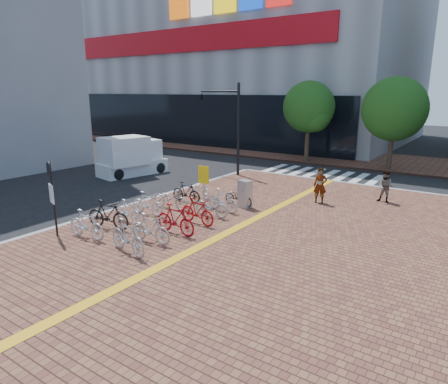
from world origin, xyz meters
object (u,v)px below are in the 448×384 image
Objects in this scene: bike_10 at (197,211)px; bike_12 at (223,200)px; yellow_sign at (204,178)px; traffic_light_pole at (221,112)px; bike_9 at (175,219)px; pedestrian_a at (320,185)px; bike_5 at (186,192)px; bike_13 at (238,197)px; bike_4 at (170,198)px; bike_7 at (128,237)px; pedestrian_b at (386,187)px; bike_1 at (108,215)px; bike_6 at (199,189)px; bike_0 at (86,224)px; bike_2 at (128,211)px; box_truck at (131,156)px; utility_box at (245,194)px; bike_8 at (150,229)px; bike_3 at (147,203)px; bike_11 at (211,206)px.

bike_12 is at bearing 10.97° from bike_10.
traffic_light_pole is (-3.85, 6.83, 2.62)m from yellow_sign.
pedestrian_a is (2.81, 7.15, 0.29)m from bike_9.
bike_5 is 1.02× the size of bike_13.
bike_13 is at bearing -54.29° from bike_4.
bike_7 is 1.26× the size of pedestrian_b.
pedestrian_a is at bearing -143.54° from pedestrian_b.
bike_1 reaches higher than bike_12.
bike_5 is 1.08m from bike_6.
bike_4 is 2.33m from bike_6.
bike_0 reaches higher than bike_4.
bike_1 reaches higher than bike_0.
box_truck is (-7.68, 7.24, 0.57)m from bike_2.
pedestrian_a is 0.30× the size of traffic_light_pole.
bike_13 is 10.39m from box_truck.
bike_4 is 1.06× the size of pedestrian_a.
bike_10 is 0.94× the size of yellow_sign.
bike_10 is 9.38m from pedestrian_b.
traffic_light_pole reaches higher than bike_9.
utility_box is at bearing -24.83° from bike_0.
bike_8 is at bearing -39.75° from box_truck.
bike_0 is at bearing -76.98° from traffic_light_pole.
bike_5 is 0.96× the size of pedestrian_a.
traffic_light_pole reaches higher than bike_3.
pedestrian_b is 1.22× the size of utility_box.
bike_12 is (2.33, -0.24, 0.01)m from bike_5.
box_truck is (-15.50, -1.89, 0.28)m from pedestrian_b.
box_truck reaches higher than bike_5.
pedestrian_b is (7.82, 9.13, 0.30)m from bike_2.
pedestrian_b is at bearing -39.31° from bike_12.
bike_8 is at bearing -124.85° from pedestrian_a.
bike_2 is 1.25× the size of utility_box.
bike_4 is at bearing -165.25° from bike_6.
traffic_light_pole is (-5.22, 12.72, 3.35)m from bike_7.
pedestrian_b is at bearing -50.12° from bike_6.
box_truck is at bearing 57.15° from bike_7.
pedestrian_a reaches higher than bike_8.
bike_8 is (2.43, -5.88, 0.10)m from bike_6.
utility_box reaches higher than bike_11.
bike_5 is 6.40m from pedestrian_a.
bike_11 reaches higher than bike_6.
bike_12 is at bearing -9.37° from yellow_sign.
pedestrian_b is 11.16m from traffic_light_pole.
bike_9 reaches higher than bike_12.
bike_0 is at bearing 174.03° from bike_4.
bike_13 is at bearing 0.68° from bike_12.
pedestrian_a is (2.85, 9.46, 0.27)m from bike_7.
bike_1 is 1.09× the size of bike_8.
pedestrian_a is at bearing -58.33° from bike_5.
bike_13 is 0.42m from utility_box.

